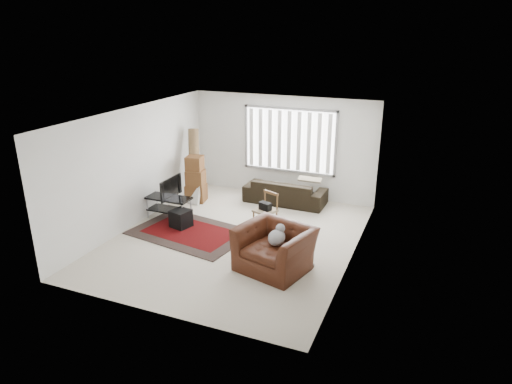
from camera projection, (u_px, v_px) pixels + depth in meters
room at (246, 155)px, 9.77m from camera, size 6.00×6.02×2.71m
persian_rug at (190, 232)px, 10.20m from camera, size 2.76×2.07×0.02m
tv_stand at (169, 203)px, 10.87m from camera, size 1.07×0.48×0.53m
tv at (168, 187)px, 10.74m from camera, size 0.11×0.86×0.50m
subwoofer at (181, 218)px, 10.41m from camera, size 0.48×0.48×0.40m
moving_boxes at (196, 181)px, 11.90m from camera, size 0.56×0.53×1.21m
white_flatpack at (192, 192)px, 11.85m from camera, size 0.52×0.29×0.62m
rolled_rug at (194, 164)px, 12.03m from camera, size 0.60×0.85×1.86m
sofa at (285, 188)px, 11.83m from camera, size 2.12×0.95×0.81m
side_chair at (266, 209)px, 10.34m from camera, size 0.57×0.57×0.82m
armchair at (275, 246)px, 8.53m from camera, size 1.55×1.43×0.96m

